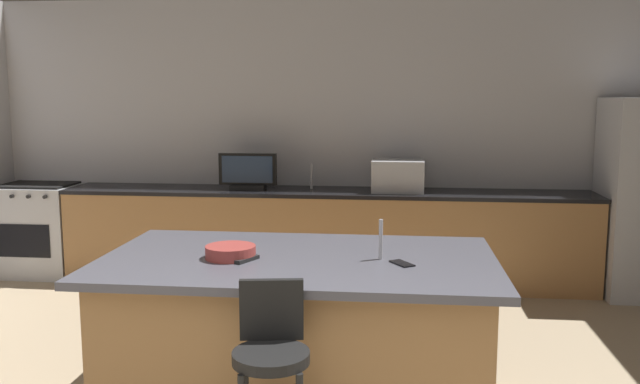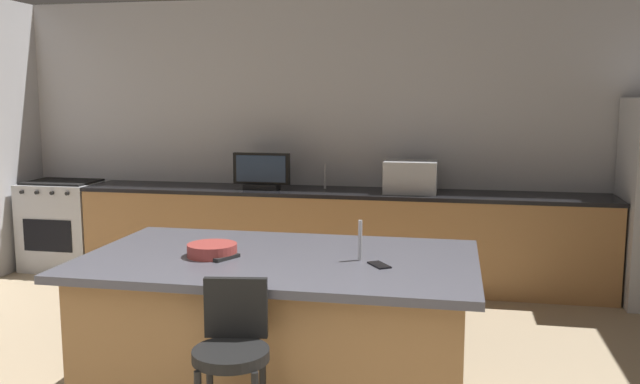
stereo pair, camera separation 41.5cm
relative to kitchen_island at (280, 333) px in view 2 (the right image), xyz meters
The scene contains 12 objects.
wall_back 3.18m from the kitchen_island, 91.87° to the left, with size 7.21×0.12×2.73m, color #BCBCC1.
counter_back 2.68m from the kitchen_island, 92.72° to the left, with size 5.01×0.62×0.90m.
kitchen_island is the anchor object (origin of this frame).
range_oven 4.03m from the kitchen_island, 138.49° to the left, with size 0.76×0.63×0.92m.
microwave 2.79m from the kitchen_island, 78.39° to the left, with size 0.48×0.36×0.29m, color #B7BABF.
tv_monitor 2.82m from the kitchen_island, 108.27° to the left, with size 0.55×0.16×0.35m.
sink_faucet_back 2.84m from the kitchen_island, 95.65° to the left, with size 0.02×0.02×0.24m, color #B2B2B7.
sink_faucet_island 0.72m from the kitchen_island, ahead, with size 0.02×0.02×0.22m, color #B2B2B7.
bar_stool_center 0.81m from the kitchen_island, 90.37° to the right, with size 0.34×0.36×0.97m.
fruit_bowl 0.61m from the kitchen_island, 169.46° to the right, with size 0.28×0.28×0.07m, color #993833.
cell_phone 0.73m from the kitchen_island, ahead, with size 0.07×0.15×0.01m, color black.
tv_remote 0.54m from the kitchen_island, 154.13° to the right, with size 0.04×0.17×0.02m, color black.
Camera 2 is at (1.03, -1.44, 1.79)m, focal length 37.50 mm.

